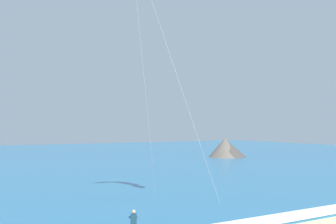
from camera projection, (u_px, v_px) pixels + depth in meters
The scene contains 3 objects.
sea at pixel (39, 159), 75.36m from camera, with size 200.00×120.00×0.20m, color teal.
kitesurfer at pixel (134, 222), 22.70m from camera, with size 0.62×0.62×1.69m.
headland_right at pixel (226, 149), 79.72m from camera, with size 8.32×8.09×4.18m.
Camera 1 is at (-15.35, -4.86, 6.70)m, focal length 40.49 mm.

